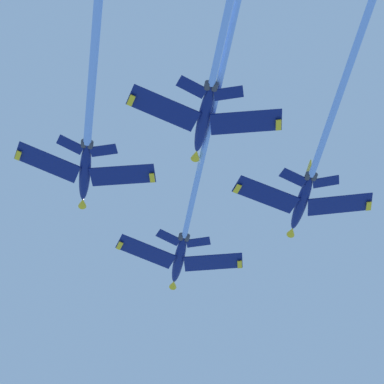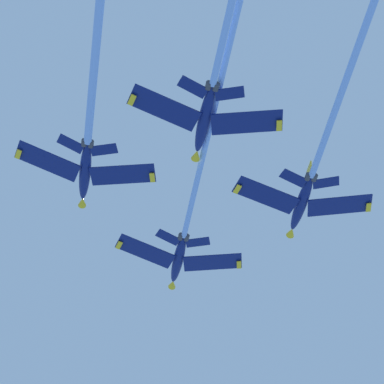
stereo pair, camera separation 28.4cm
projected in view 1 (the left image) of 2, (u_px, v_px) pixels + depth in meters
jet_lead at (188, 219)px, 118.81m from camera, size 33.40×40.80×28.26m
jet_left_wing at (91, 91)px, 102.14m from camera, size 35.37×43.88×30.82m
jet_right_wing at (323, 142)px, 105.56m from camera, size 36.24×42.70×31.37m
jet_slot at (215, 67)px, 95.97m from camera, size 30.51×36.74×26.81m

